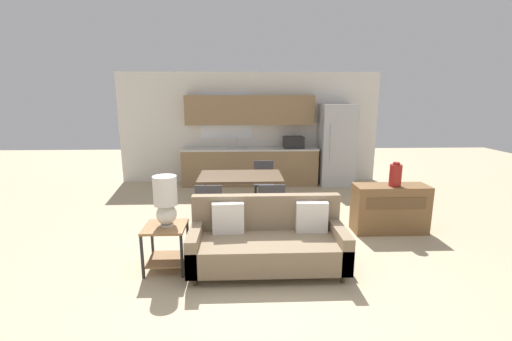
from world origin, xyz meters
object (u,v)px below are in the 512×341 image
at_px(credenza, 390,208).
at_px(dining_chair_far_right, 264,180).
at_px(dining_table, 241,179).
at_px(side_table, 166,240).
at_px(couch, 267,241).
at_px(dining_chair_near_left, 210,207).
at_px(table_lamp, 166,199).
at_px(vase, 396,175).
at_px(refrigerator, 336,145).
at_px(dining_chair_near_right, 271,206).

height_order(credenza, dining_chair_far_right, dining_chair_far_right).
height_order(dining_table, side_table, dining_table).
relative_size(couch, dining_chair_near_left, 2.25).
height_order(table_lamp, credenza, table_lamp).
bearing_deg(dining_chair_near_left, couch, 130.52).
distance_m(credenza, vase, 0.56).
bearing_deg(table_lamp, side_table, -162.59).
bearing_deg(dining_chair_near_left, table_lamp, 68.06).
bearing_deg(side_table, credenza, 18.27).
xyz_separation_m(table_lamp, vase, (3.30, 1.04, 0.03)).
distance_m(couch, dining_chair_far_right, 2.67).
bearing_deg(table_lamp, credenza, 18.27).
bearing_deg(table_lamp, dining_chair_near_left, 66.45).
bearing_deg(vase, dining_chair_far_right, 140.18).
bearing_deg(refrigerator, dining_chair_near_left, -131.65).
bearing_deg(credenza, vase, -58.38).
xyz_separation_m(side_table, dining_chair_near_left, (0.46, 1.00, 0.09)).
bearing_deg(side_table, dining_chair_far_right, 62.52).
height_order(refrigerator, credenza, refrigerator).
distance_m(refrigerator, side_table, 5.26).
height_order(couch, dining_chair_near_right, couch).
height_order(couch, vase, vase).
relative_size(credenza, dining_chair_far_right, 1.36).
distance_m(couch, dining_chair_near_right, 1.01).
distance_m(couch, side_table, 1.26).
bearing_deg(dining_chair_near_left, vase, -177.41).
xyz_separation_m(dining_table, vase, (2.40, -0.80, 0.24)).
height_order(side_table, table_lamp, table_lamp).
bearing_deg(refrigerator, vase, -88.22).
bearing_deg(dining_chair_near_right, couch, 81.39).
xyz_separation_m(credenza, vase, (0.02, -0.04, 0.56)).
bearing_deg(dining_chair_far_right, refrigerator, 38.33).
distance_m(side_table, dining_chair_near_left, 1.10).
height_order(vase, dining_chair_near_left, vase).
relative_size(refrigerator, dining_chair_near_left, 2.29).
distance_m(refrigerator, couch, 4.60).
height_order(vase, dining_chair_near_right, vase).
bearing_deg(vase, side_table, -162.49).
distance_m(table_lamp, vase, 3.46).
relative_size(couch, dining_chair_far_right, 2.25).
bearing_deg(dining_chair_far_right, vase, -39.73).
bearing_deg(side_table, dining_table, 63.55).
distance_m(dining_table, dining_chair_far_right, 0.96).
distance_m(table_lamp, credenza, 3.49).
distance_m(table_lamp, dining_chair_near_right, 1.73).
bearing_deg(table_lamp, dining_table, 64.07).
relative_size(refrigerator, vase, 5.19).
bearing_deg(couch, vase, 27.01).
bearing_deg(dining_chair_near_right, credenza, -178.62).
xyz_separation_m(refrigerator, vase, (0.10, -3.07, -0.03)).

